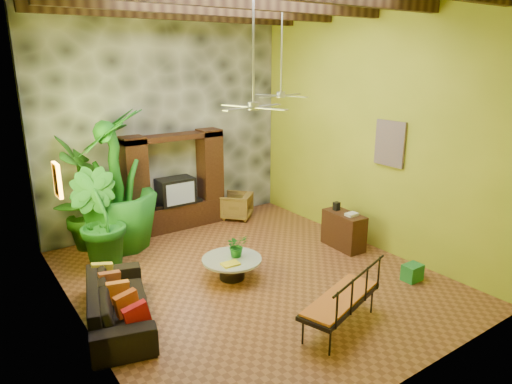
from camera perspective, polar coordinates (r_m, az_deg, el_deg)
ground at (r=8.69m, az=-0.71°, el=-10.49°), size 7.00×7.00×0.00m
back_wall at (r=10.92m, az=-11.28°, el=8.57°), size 6.00×0.02×5.00m
left_wall at (r=6.71m, az=-22.50°, el=2.83°), size 0.02×7.00×5.00m
right_wall at (r=9.86m, az=13.92°, el=7.59°), size 0.02×7.00×5.00m
stone_accent_wall at (r=10.86m, az=-11.15°, el=8.53°), size 5.98×0.10×4.98m
ceiling_beams at (r=7.80m, az=-0.84°, el=22.66°), size 5.95×5.36×0.22m
entertainment_center at (r=10.90m, az=-10.06°, el=0.37°), size 2.40×0.55×2.30m
ceiling_fan_front at (r=7.33m, az=-0.32°, el=12.27°), size 1.28×1.28×1.86m
ceiling_fan_back at (r=9.68m, az=3.15°, el=13.25°), size 1.28×1.28×1.86m
wall_art_mask at (r=7.76m, az=-23.59°, el=1.37°), size 0.06×0.32×0.55m
wall_art_painting at (r=9.48m, az=16.40°, el=5.84°), size 0.06×0.70×0.90m
sofa at (r=7.50m, az=-16.81°, el=-13.06°), size 1.43×2.41×0.66m
wicker_armchair at (r=11.58m, az=-2.44°, el=-1.74°), size 1.00×1.00×0.66m
tall_plant_a at (r=10.11m, az=-20.89°, el=-0.23°), size 1.40×1.55×2.45m
tall_plant_b at (r=9.19m, az=-19.18°, el=-3.32°), size 1.32×1.37×1.94m
tall_plant_c at (r=9.90m, az=-17.14°, el=1.36°), size 2.20×2.20×2.97m
coffee_table at (r=8.52m, az=-3.03°, el=-9.15°), size 1.10×1.10×0.40m
centerpiece_plant at (r=8.46m, az=-2.43°, el=-6.71°), size 0.39×0.34×0.42m
yellow_tray at (r=8.21m, az=-3.22°, el=-8.97°), size 0.32×0.24×0.03m
iron_bench at (r=7.02m, az=10.95°, el=-12.88°), size 1.72×1.06×0.57m
side_console at (r=9.97m, az=10.90°, el=-4.72°), size 0.49×0.99×0.77m
green_bin at (r=8.96m, az=18.95°, el=-9.49°), size 0.35×0.26×0.31m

